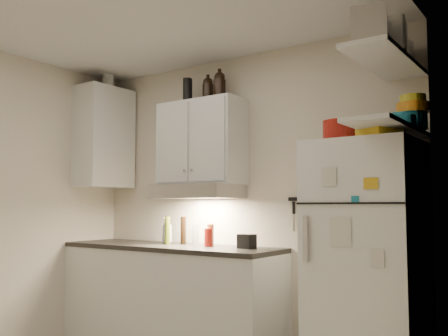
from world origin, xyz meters
The scene contains 33 objects.
back_wall centered at (0.00, 1.51, 1.30)m, with size 3.20×0.02×2.60m, color beige.
right_wall centered at (1.61, 0.00, 1.30)m, with size 0.02×3.00×2.60m, color beige.
base_cabinet centered at (-0.55, 1.20, 0.44)m, with size 2.10×0.60×0.88m, color silver.
countertop centered at (-0.55, 1.20, 0.90)m, with size 2.10×0.62×0.04m, color black.
upper_cabinet centered at (-0.30, 1.33, 1.83)m, with size 0.80×0.33×0.75m, color silver.
side_cabinet centered at (-1.44, 1.20, 1.95)m, with size 0.33×0.55×1.00m, color silver.
range_hood centered at (-0.30, 1.27, 1.39)m, with size 0.76×0.46×0.12m, color silver.
fridge centered at (1.25, 1.16, 0.85)m, with size 0.70×0.68×1.70m, color white.
shelf_hi centered at (1.45, 1.02, 2.20)m, with size 0.30×0.95×0.03m, color silver.
shelf_lo centered at (1.45, 1.02, 1.76)m, with size 0.30×0.95×0.03m, color silver.
knife_strip centered at (0.70, 1.49, 1.32)m, with size 0.42×0.02×0.03m, color black.
dutch_oven centered at (1.13, 1.02, 1.77)m, with size 0.24×0.24×0.14m, color #A11B12.
book_stack centered at (1.41, 0.95, 1.74)m, with size 0.19×0.23×0.08m, color gold.
spice_jar centered at (1.36, 1.10, 1.75)m, with size 0.06×0.06×0.10m, color silver.
stock_pot centered at (1.40, 1.37, 2.31)m, with size 0.27×0.27×0.19m, color silver.
tin_a centered at (1.49, 0.94, 2.32)m, with size 0.21×0.19×0.21m, color #AAAAAD.
tin_b centered at (1.46, 0.67, 2.32)m, with size 0.20×0.20×0.20m, color #AAAAAD.
bowl_teal centered at (1.50, 1.27, 1.83)m, with size 0.27×0.27×0.11m, color teal.
bowl_orange centered at (1.56, 1.23, 1.91)m, with size 0.21×0.21×0.06m, color orange.
bowl_yellow centered at (1.56, 1.23, 1.97)m, with size 0.17×0.17×0.05m, color gold.
plates centered at (1.50, 1.05, 1.81)m, with size 0.24×0.24×0.06m, color teal.
growler_a centered at (-0.27, 1.38, 2.32)m, with size 0.10×0.10×0.23m, color black, non-canonical shape.
growler_b centered at (-0.12, 1.36, 2.33)m, with size 0.11×0.11×0.26m, color black, non-canonical shape.
thermos_a centered at (-0.46, 1.33, 2.32)m, with size 0.08×0.08×0.23m, color black.
thermos_b centered at (-0.46, 1.33, 2.31)m, with size 0.08×0.08×0.23m, color black.
side_jar centered at (-1.43, 1.25, 2.53)m, with size 0.12×0.12×0.15m, color silver.
soap_bottle centered at (-0.67, 1.30, 1.05)m, with size 0.10×0.10×0.27m, color silver.
pepper_mill centered at (-0.17, 1.29, 1.01)m, with size 0.06×0.06×0.19m, color brown.
oil_bottle centered at (-0.61, 1.23, 1.04)m, with size 0.05×0.05×0.25m, color #4D5816.
vinegar_bottle centered at (-0.49, 1.32, 1.04)m, with size 0.05×0.05×0.25m, color black.
clear_bottle centered at (-0.33, 1.30, 1.02)m, with size 0.07×0.07×0.20m, color silver.
red_jar centered at (-0.15, 1.25, 1.00)m, with size 0.08×0.08×0.15m, color #A11B12.
caddy centered at (0.22, 1.26, 0.98)m, with size 0.14×0.10×0.12m, color black.
Camera 1 is at (2.41, -2.18, 1.26)m, focal length 40.00 mm.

